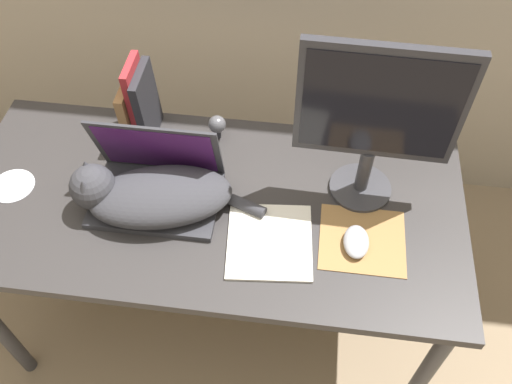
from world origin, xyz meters
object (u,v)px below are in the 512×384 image
at_px(laptop, 157,184).
at_px(computer_mouse, 356,242).
at_px(book_row, 139,105).
at_px(notepad, 270,241).
at_px(external_monitor, 377,117).
at_px(webcam, 217,125).
at_px(cd_disc, 13,186).
at_px(cat, 150,195).

relative_size(laptop, computer_mouse, 3.36).
height_order(book_row, notepad, book_row).
height_order(laptop, book_row, book_row).
bearing_deg(computer_mouse, external_monitor, 86.97).
bearing_deg(webcam, external_monitor, -19.52).
relative_size(computer_mouse, cd_disc, 0.84).
relative_size(notepad, cd_disc, 2.06).
relative_size(external_monitor, cd_disc, 3.95).
bearing_deg(cat, book_row, 108.63).
xyz_separation_m(laptop, cd_disc, (-0.41, -0.02, -0.04)).
bearing_deg(cat, laptop, 84.59).
bearing_deg(cd_disc, webcam, 26.09).
relative_size(laptop, cd_disc, 2.80).
relative_size(cat, book_row, 1.99).
bearing_deg(cd_disc, notepad, -7.29).
bearing_deg(notepad, webcam, 118.88).
height_order(external_monitor, computer_mouse, external_monitor).
bearing_deg(cd_disc, book_row, 38.69).
distance_m(external_monitor, computer_mouse, 0.31).
distance_m(cat, book_row, 0.29).
distance_m(notepad, webcam, 0.40).
distance_m(computer_mouse, book_row, 0.71).
bearing_deg(notepad, external_monitor, 41.90).
bearing_deg(webcam, cat, -113.96).
height_order(external_monitor, webcam, external_monitor).
relative_size(cat, cd_disc, 4.21).
relative_size(laptop, cat, 0.67).
bearing_deg(external_monitor, laptop, -170.73).
height_order(computer_mouse, notepad, computer_mouse).
bearing_deg(external_monitor, cat, -166.03).
bearing_deg(webcam, notepad, -61.12).
relative_size(computer_mouse, webcam, 1.31).
bearing_deg(book_row, cat, -71.37).
height_order(laptop, cd_disc, laptop).
height_order(cat, book_row, book_row).
distance_m(book_row, cd_disc, 0.41).
xyz_separation_m(cat, notepad, (0.32, -0.07, -0.06)).
bearing_deg(computer_mouse, cat, 174.76).
height_order(computer_mouse, book_row, book_row).
height_order(book_row, cd_disc, book_row).
height_order(book_row, webcam, book_row).
height_order(cat, external_monitor, external_monitor).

